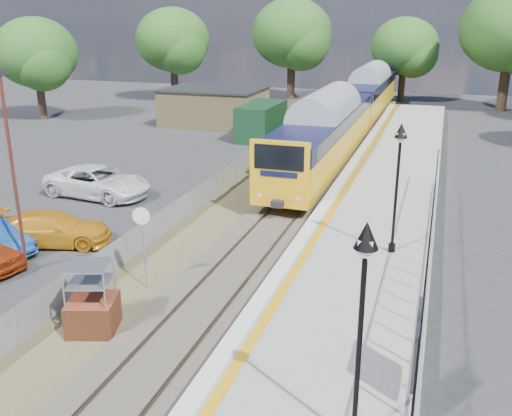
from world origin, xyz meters
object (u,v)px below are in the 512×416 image
at_px(carpark_lamp, 12,162).
at_px(victorian_lamp_south, 363,285).
at_px(brick_plinth, 92,299).
at_px(speed_sign, 143,234).
at_px(victorian_lamp_north, 399,158).
at_px(train, 353,107).
at_px(car_yellow, 53,229).
at_px(car_white, 98,182).

bearing_deg(carpark_lamp, victorian_lamp_south, -25.78).
xyz_separation_m(brick_plinth, speed_sign, (0.11, 2.95, 0.97)).
xyz_separation_m(victorian_lamp_north, carpark_lamp, (-12.68, -3.78, -0.21)).
xyz_separation_m(victorian_lamp_south, carpark_lamp, (-12.88, 6.22, -0.21)).
bearing_deg(speed_sign, carpark_lamp, 165.31).
bearing_deg(brick_plinth, train, 85.21).
bearing_deg(car_yellow, speed_sign, -131.05).
distance_m(speed_sign, carpark_lamp, 5.30).
height_order(victorian_lamp_north, carpark_lamp, carpark_lamp).
height_order(victorian_lamp_south, brick_plinth, victorian_lamp_south).
bearing_deg(car_white, victorian_lamp_south, -127.81).
bearing_deg(brick_plinth, victorian_lamp_south, -22.23).
bearing_deg(car_white, victorian_lamp_north, -101.72).
height_order(victorian_lamp_south, car_white, victorian_lamp_south).
height_order(victorian_lamp_south, carpark_lamp, carpark_lamp).
bearing_deg(victorian_lamp_north, victorian_lamp_south, -88.85).
xyz_separation_m(speed_sign, carpark_lamp, (-4.88, -0.05, 2.07)).
bearing_deg(car_white, car_yellow, -156.77).
bearing_deg(speed_sign, train, 69.71).
bearing_deg(car_yellow, car_white, -0.22).
relative_size(victorian_lamp_south, car_yellow, 0.99).
bearing_deg(carpark_lamp, car_white, 106.31).
bearing_deg(speed_sign, victorian_lamp_south, -53.28).
height_order(victorian_lamp_north, brick_plinth, victorian_lamp_north).
xyz_separation_m(car_yellow, car_white, (-1.90, 6.24, 0.10)).
bearing_deg(car_yellow, victorian_lamp_north, -101.65).
distance_m(car_yellow, car_white, 6.52).
bearing_deg(victorian_lamp_north, car_yellow, -174.47).
relative_size(carpark_lamp, car_white, 1.28).
relative_size(victorian_lamp_north, carpark_lamp, 0.64).
distance_m(train, speed_sign, 28.26).
height_order(victorian_lamp_north, car_white, victorian_lamp_north).
xyz_separation_m(victorian_lamp_south, car_white, (-15.43, 14.95, -3.52)).
xyz_separation_m(speed_sign, car_white, (-7.43, 8.68, -1.23)).
distance_m(victorian_lamp_north, speed_sign, 8.95).
bearing_deg(victorian_lamp_south, car_yellow, 147.23).
distance_m(victorian_lamp_north, car_white, 16.40).
xyz_separation_m(carpark_lamp, car_yellow, (-0.65, 2.49, -3.41)).
distance_m(train, brick_plinth, 31.24).
bearing_deg(car_yellow, carpark_lamp, 177.51).
bearing_deg(victorian_lamp_south, speed_sign, 141.94).
distance_m(train, car_white, 21.91).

